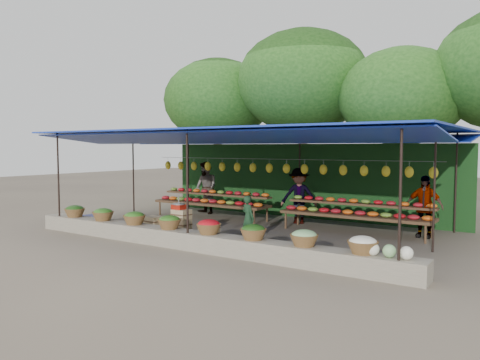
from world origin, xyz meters
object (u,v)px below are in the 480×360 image
Objects in this scene: weighing_scale at (179,206)px; crate_counter at (181,227)px; vendor_seated at (248,218)px; blue_crate_back at (91,221)px; blue_crate_front at (83,226)px.

crate_counter is at bearing -0.00° from weighing_scale.
crate_counter is 2.05× the size of vendor_seated.
weighing_scale is 3.48m from blue_crate_back.
weighing_scale is 0.31× the size of vendor_seated.
vendor_seated is 2.04× the size of blue_crate_back.
blue_crate_front is at bearing -55.82° from blue_crate_back.
blue_crate_front is 0.76× the size of blue_crate_back.
weighing_scale is at bearing 3.63° from blue_crate_front.
vendor_seated is at bearing 8.98° from blue_crate_front.
vendor_seated is 4.99m from blue_crate_front.
crate_counter is 0.55m from weighing_scale.
weighing_scale is 3.27m from blue_crate_front.
weighing_scale is at bearing 6.88° from blue_crate_back.
blue_crate_front is (-4.78, -1.35, -0.45)m from vendor_seated.
blue_crate_back is at bearing 111.50° from blue_crate_front.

